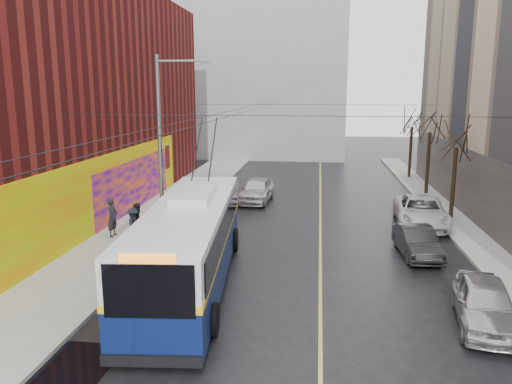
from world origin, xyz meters
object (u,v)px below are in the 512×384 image
Objects in this scene: parked_car_b at (417,242)px; parked_car_c at (421,211)px; tree_far at (413,118)px; following_car at (256,190)px; pedestrian_c at (133,224)px; parked_car_a at (485,303)px; pedestrian_b at (138,221)px; tree_mid at (431,121)px; pedestrian_a at (112,218)px; trolleybus at (190,242)px; streetlight_pole at (163,144)px; tree_near at (457,134)px.

parked_car_b is 5.55m from parked_car_c.
tree_far is 1.38× the size of following_car.
tree_far is at bearing -55.66° from pedestrian_c.
pedestrian_b is (-14.02, 7.13, 0.33)m from parked_car_a.
tree_mid is 3.46× the size of pedestrian_a.
trolleybus is 14.43m from parked_car_c.
parked_car_c is at bearing 38.15° from trolleybus.
streetlight_pole reaches higher than following_car.
parked_car_a is 1.07× the size of parked_car_b.
pedestrian_b reaches higher than parked_car_b.
pedestrian_c reaches higher than parked_car_b.
tree_mid is 22.53m from trolleybus.
streetlight_pole is at bearing 171.30° from parked_car_b.
parked_car_b is at bearing -61.97° from pedestrian_b.
pedestrian_a is at bearing 162.73° from parked_car_a.
pedestrian_b is (-16.36, -20.54, -4.07)m from tree_far.
pedestrian_c is at bearing -140.18° from tree_mid.
trolleybus reaches higher than parked_car_b.
following_car is at bearing -28.18° from pedestrian_a.
tree_mid reaches higher than pedestrian_c.
following_car is at bearing 70.14° from streetlight_pole.
tree_mid is at bearing 50.71° from trolleybus.
tree_far is 26.57m from pedestrian_b.
parked_car_c is 15.21m from pedestrian_b.
tree_far is at bearing -8.74° from pedestrian_b.
pedestrian_a reaches higher than parked_car_a.
pedestrian_b is at bearing 123.36° from trolleybus.
tree_mid is 3.63× the size of pedestrian_b.
parked_car_b is 0.71× the size of parked_car_c.
pedestrian_b is (-1.22, -0.54, -3.78)m from streetlight_pole.
tree_near is at bearing -84.86° from pedestrian_c.
pedestrian_a reaches higher than pedestrian_b.
tree_far is at bearing 90.00° from tree_near.
tree_near is at bearing -90.00° from tree_mid.
pedestrian_a is at bearing -161.08° from tree_near.
following_car reaches higher than parked_car_c.
streetlight_pole is 12.68m from parked_car_b.
following_car is (-8.57, 10.26, 0.14)m from parked_car_b.
parked_car_a is 12.14m from parked_car_c.
following_car is 2.59× the size of pedestrian_b.
tree_near is 18.30m from pedestrian_c.
parked_car_b is 0.85× the size of following_car.
following_car is 2.47× the size of pedestrian_a.
tree_far reaches higher than parked_car_a.
following_car is (3.37, 9.32, -4.03)m from streetlight_pole.
parked_car_a is 17.26m from pedestrian_a.
parked_car_c is at bearing -87.30° from pedestrian_c.
parked_car_a is (-2.34, -20.67, -4.51)m from tree_mid.
tree_far is at bearing 46.13° from following_car.
pedestrian_b is at bearing -140.38° from tree_mid.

